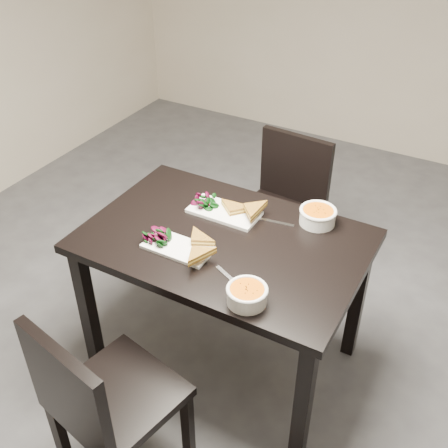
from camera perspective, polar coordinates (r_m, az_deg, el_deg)
name	(u,v)px	position (r m, az deg, el deg)	size (l,w,h in m)	color
ground	(283,359)	(2.83, 6.22, -14.00)	(5.00, 5.00, 0.00)	#47474C
table	(224,255)	(2.38, 0.00, -3.32)	(1.20, 0.80, 0.75)	black
chair_near	(100,400)	(2.11, -12.98, -17.65)	(0.50, 0.50, 0.85)	black
chair_far	(284,202)	(3.06, 6.36, 2.36)	(0.45, 0.45, 0.85)	black
plate_near	(178,248)	(2.26, -4.88, -2.51)	(0.29, 0.15, 0.01)	white
sandwich_near	(193,245)	(2.22, -3.30, -2.18)	(0.15, 0.11, 0.05)	#AA7E23
salad_near	(158,235)	(2.29, -7.01, -1.21)	(0.09, 0.08, 0.04)	black
soup_bowl_near	(247,294)	(1.99, 2.44, -7.40)	(0.16, 0.16, 0.07)	white
cutlery_near	(230,278)	(2.11, 0.68, -5.76)	(0.18, 0.02, 0.00)	silver
plate_far	(224,212)	(2.46, 0.02, 1.28)	(0.32, 0.16, 0.02)	white
sandwich_far	(235,211)	(2.41, 1.20, 1.36)	(0.16, 0.12, 0.05)	#AA7E23
salad_far	(205,201)	(2.49, -1.99, 2.49)	(0.10, 0.09, 0.04)	black
soup_bowl_far	(318,215)	(2.42, 9.88, 0.92)	(0.17, 0.17, 0.07)	white
cutlery_far	(274,222)	(2.42, 5.35, 0.23)	(0.18, 0.02, 0.00)	silver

